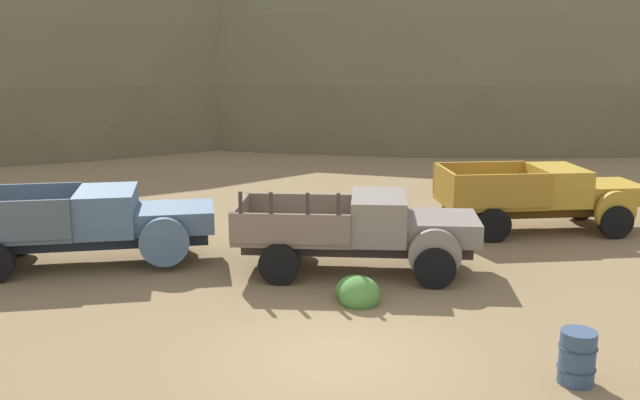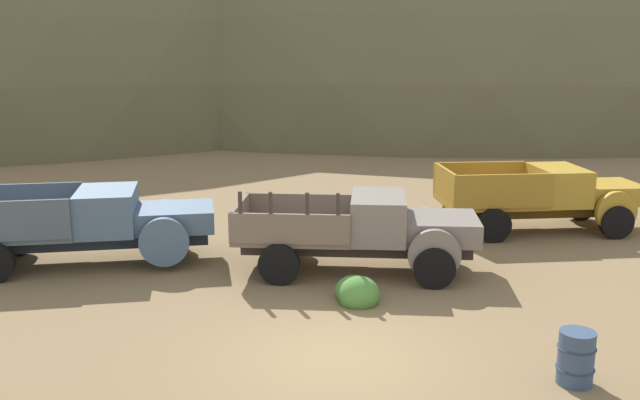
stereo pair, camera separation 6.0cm
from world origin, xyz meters
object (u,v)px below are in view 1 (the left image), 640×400
(truck_primer_gray, at_px, (374,231))
(oil_drum_spare, at_px, (577,357))
(truck_mustard, at_px, (552,196))
(truck_chalk_blue, at_px, (100,223))

(truck_primer_gray, bearing_deg, oil_drum_spare, -59.56)
(truck_primer_gray, distance_m, truck_mustard, 6.77)
(truck_primer_gray, bearing_deg, truck_chalk_blue, 179.00)
(truck_primer_gray, height_order, truck_mustard, truck_primer_gray)
(truck_chalk_blue, relative_size, oil_drum_spare, 7.10)
(truck_primer_gray, xyz_separation_m, truck_mustard, (6.11, 2.92, 0.01))
(truck_chalk_blue, bearing_deg, truck_primer_gray, -15.22)
(truck_mustard, bearing_deg, truck_primer_gray, -151.08)
(oil_drum_spare, bearing_deg, truck_mustard, 65.24)
(truck_mustard, bearing_deg, truck_chalk_blue, -171.26)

